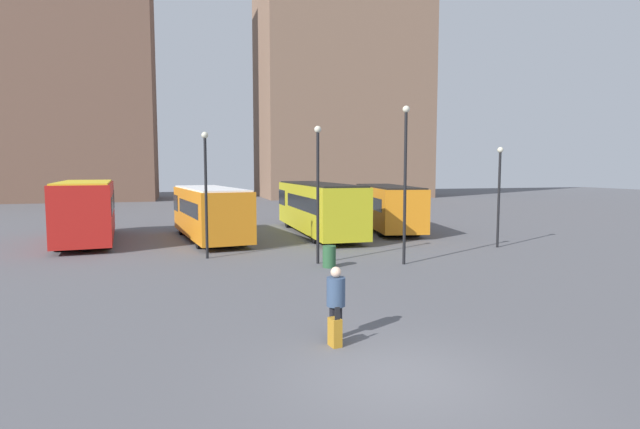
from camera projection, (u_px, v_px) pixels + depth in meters
ground_plane at (400, 378)px, 9.17m from camera, size 160.00×160.00×0.00m
building_block_left at (38, 49)px, 59.45m from camera, size 26.22×11.42×36.19m
building_block_right at (340, 58)px, 69.46m from camera, size 22.35×14.77×38.51m
bus_0 at (86, 209)px, 26.17m from camera, size 3.54×9.27×3.20m
bus_1 at (210, 211)px, 27.05m from camera, size 3.85×9.32×2.84m
bus_2 at (317, 206)px, 29.56m from camera, size 2.69×11.73×3.01m
bus_3 at (387, 206)px, 31.28m from camera, size 3.94×9.41×2.80m
traveler at (336, 296)px, 11.24m from camera, size 0.49×0.49×1.65m
suitcase at (335, 332)px, 10.78m from camera, size 0.26×0.34×0.89m
lamp_post_0 at (499, 188)px, 24.26m from camera, size 0.28×0.28×4.90m
lamp_post_1 at (318, 183)px, 20.00m from camera, size 0.28×0.28×5.55m
lamp_post_2 at (206, 184)px, 21.18m from camera, size 0.28×0.28×5.40m
lamp_post_3 at (405, 173)px, 19.82m from camera, size 0.28×0.28×6.32m
trash_bin at (329, 257)px, 19.47m from camera, size 0.52×0.52×0.85m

